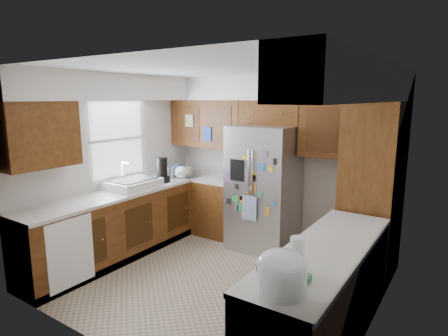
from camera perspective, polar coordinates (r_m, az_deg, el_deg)
The scene contains 12 objects.
floor at distance 4.79m, azimuth -1.22°, elevation -16.50°, with size 3.60×3.60×0.00m, color tan.
room_shell at distance 4.64m, azimuth 0.21°, elevation 6.15°, with size 3.64×3.24×2.52m.
left_counter_run at distance 5.48m, azimuth -12.94°, elevation -8.34°, with size 1.36×3.20×0.92m.
right_counter_run at distance 3.62m, azimuth 14.95°, elevation -18.96°, with size 0.63×2.25×0.92m.
pantry at distance 4.86m, azimuth 21.63°, elevation -3.33°, with size 0.60×0.90×2.15m, color #43240D.
fridge at distance 5.45m, azimuth 6.04°, elevation -3.06°, with size 0.90×0.79×1.80m.
bridge_cabinet at distance 5.50m, azimuth 7.38°, elevation 8.37°, with size 0.96×0.34×0.35m, color #43240D.
fridge_top_items at distance 5.48m, azimuth 6.74°, elevation 11.43°, with size 0.83×0.32×0.26m.
sink_assembly at distance 5.47m, azimuth -13.64°, elevation -2.31°, with size 0.52×0.70×0.37m.
left_counter_clutter at distance 5.92m, azimuth -7.97°, elevation -0.51°, with size 0.44×0.83×0.38m.
rice_cooker at distance 2.57m, azimuth 8.78°, elevation -15.28°, with size 0.34×0.33×0.29m.
paper_towel at distance 2.94m, azimuth 11.08°, elevation -12.54°, with size 0.11×0.11×0.24m, color white.
Camera 1 is at (2.46, -3.48, 2.19)m, focal length 30.00 mm.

